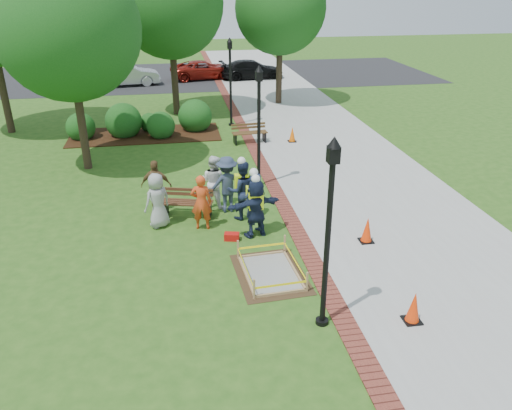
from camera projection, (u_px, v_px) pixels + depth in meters
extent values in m
plane|color=#285116|center=(245.00, 258.00, 13.44)|extent=(100.00, 100.00, 0.00)
cube|color=#9E9E99|center=(320.00, 139.00, 23.14)|extent=(6.00, 60.00, 0.02)
cube|color=maroon|center=(250.00, 142.00, 22.64)|extent=(0.50, 60.00, 0.03)
cube|color=#381E0F|center=(145.00, 135.00, 23.70)|extent=(7.00, 3.00, 0.05)
cube|color=black|center=(192.00, 76.00, 37.58)|extent=(36.00, 12.00, 0.01)
cube|color=#47331E|center=(270.00, 274.00, 12.73)|extent=(1.84, 2.40, 0.01)
cube|color=gray|center=(270.00, 273.00, 12.72)|extent=(1.31, 1.87, 0.04)
cube|color=tan|center=(270.00, 273.00, 12.71)|extent=(1.44, 2.00, 0.08)
cube|color=tan|center=(271.00, 265.00, 12.62)|extent=(1.47, 2.03, 0.55)
cube|color=yellow|center=(271.00, 264.00, 12.61)|extent=(1.42, 1.98, 0.06)
cube|color=#50291B|center=(187.00, 202.00, 15.54)|extent=(1.68, 0.89, 0.04)
cube|color=#50291B|center=(188.00, 192.00, 15.67)|extent=(1.56, 0.48, 0.26)
cube|color=black|center=(187.00, 210.00, 15.65)|extent=(1.55, 0.91, 0.47)
cube|color=brown|center=(250.00, 133.00, 22.42)|extent=(1.61, 0.59, 0.04)
cube|color=brown|center=(248.00, 126.00, 22.54)|extent=(1.57, 0.17, 0.25)
cube|color=black|center=(250.00, 138.00, 22.53)|extent=(1.46, 0.64, 0.46)
cube|color=black|center=(412.00, 321.00, 10.98)|extent=(0.39, 0.39, 0.05)
cone|color=#FD3808|center=(414.00, 306.00, 10.82)|extent=(0.31, 0.31, 0.71)
cube|color=black|center=(366.00, 241.00, 14.26)|extent=(0.39, 0.39, 0.05)
cone|color=#FF3808|center=(367.00, 229.00, 14.09)|extent=(0.31, 0.31, 0.72)
cube|color=black|center=(292.00, 141.00, 22.74)|extent=(0.36, 0.36, 0.05)
cone|color=#FF6408|center=(292.00, 134.00, 22.59)|extent=(0.28, 0.28, 0.66)
cube|color=red|center=(232.00, 237.00, 14.33)|extent=(0.46, 0.32, 0.21)
cylinder|color=black|center=(327.00, 248.00, 10.15)|extent=(0.12, 0.12, 3.80)
cube|color=black|center=(333.00, 155.00, 9.30)|extent=(0.22, 0.22, 0.32)
cone|color=black|center=(334.00, 142.00, 9.20)|extent=(0.28, 0.28, 0.22)
cylinder|color=black|center=(322.00, 321.00, 10.92)|extent=(0.28, 0.28, 0.10)
cylinder|color=black|center=(259.00, 135.00, 17.30)|extent=(0.12, 0.12, 3.80)
cube|color=black|center=(259.00, 76.00, 16.46)|extent=(0.22, 0.22, 0.32)
cone|color=black|center=(259.00, 68.00, 16.35)|extent=(0.28, 0.28, 0.22)
cylinder|color=black|center=(259.00, 184.00, 18.08)|extent=(0.28, 0.28, 0.10)
cylinder|color=black|center=(231.00, 88.00, 24.45)|extent=(0.12, 0.12, 3.80)
cube|color=black|center=(230.00, 45.00, 23.61)|extent=(0.22, 0.22, 0.32)
cone|color=black|center=(230.00, 40.00, 23.50)|extent=(0.28, 0.28, 0.22)
cylinder|color=black|center=(231.00, 124.00, 25.23)|extent=(0.28, 0.28, 0.10)
cylinder|color=#3D2D1E|center=(80.00, 114.00, 18.79)|extent=(0.31, 0.31, 4.32)
sphere|color=#154A16|center=(67.00, 28.00, 17.49)|extent=(5.14, 5.14, 5.14)
cylinder|color=#3D2D1E|center=(174.00, 71.00, 26.37)|extent=(0.35, 0.35, 4.63)
sphere|color=#154A16|center=(170.00, 3.00, 24.98)|extent=(5.45, 5.45, 5.45)
cylinder|color=#3D2D1E|center=(279.00, 66.00, 28.70)|extent=(0.35, 0.35, 4.34)
sphere|color=#154A16|center=(280.00, 8.00, 27.39)|extent=(5.04, 5.04, 5.04)
cylinder|color=#3D2D1E|center=(1.00, 79.00, 23.11)|extent=(0.34, 0.34, 5.07)
sphere|color=#154A16|center=(82.00, 139.00, 23.18)|extent=(1.32, 1.32, 1.32)
sphere|color=#154A16|center=(125.00, 136.00, 23.58)|extent=(1.69, 1.69, 1.69)
sphere|color=#154A16|center=(162.00, 137.00, 23.38)|extent=(1.31, 1.31, 1.31)
sphere|color=#154A16|center=(196.00, 130.00, 24.47)|extent=(1.63, 1.63, 1.63)
sphere|color=#154A16|center=(150.00, 131.00, 24.37)|extent=(0.95, 0.95, 0.95)
imported|color=#989898|center=(157.00, 201.00, 14.81)|extent=(0.64, 0.59, 1.69)
imported|color=#E0451A|center=(201.00, 202.00, 14.68)|extent=(0.59, 0.43, 1.70)
imported|color=white|center=(214.00, 181.00, 16.13)|extent=(0.66, 0.61, 1.73)
imported|color=brown|center=(156.00, 186.00, 15.89)|extent=(0.59, 0.44, 1.67)
imported|color=#2E3951|center=(227.00, 185.00, 15.75)|extent=(0.60, 0.40, 1.84)
imported|color=#1B3047|center=(256.00, 208.00, 14.26)|extent=(0.63, 0.49, 1.76)
cube|color=#C0E413|center=(256.00, 200.00, 14.16)|extent=(0.42, 0.26, 0.52)
sphere|color=white|center=(256.00, 179.00, 13.88)|extent=(0.25, 0.25, 0.25)
imported|color=#182340|center=(254.00, 203.00, 14.41)|extent=(0.71, 0.68, 1.87)
cube|color=#C0E413|center=(254.00, 195.00, 14.30)|extent=(0.42, 0.26, 0.52)
sphere|color=white|center=(254.00, 172.00, 14.01)|extent=(0.25, 0.25, 0.25)
imported|color=#16273B|center=(242.00, 190.00, 15.28)|extent=(0.64, 0.45, 1.87)
cube|color=#C0E413|center=(242.00, 183.00, 15.17)|extent=(0.42, 0.26, 0.52)
sphere|color=white|center=(241.00, 161.00, 14.88)|extent=(0.25, 0.25, 0.25)
imported|color=#272629|center=(86.00, 82.00, 35.51)|extent=(3.09, 4.92, 1.49)
imported|color=#B5B4B9|center=(127.00, 86.00, 34.20)|extent=(2.85, 5.21, 1.61)
imported|color=maroon|center=(204.00, 79.00, 36.43)|extent=(2.63, 4.62, 1.42)
imported|color=black|center=(252.00, 79.00, 36.47)|extent=(2.27, 4.58, 1.45)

